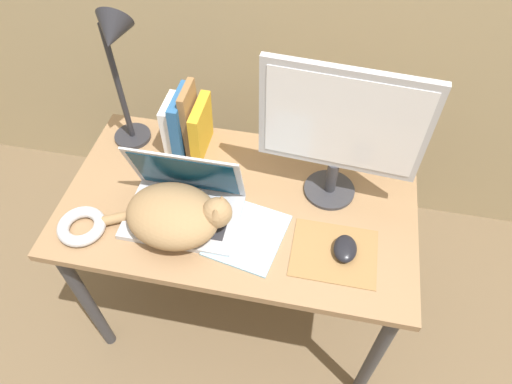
% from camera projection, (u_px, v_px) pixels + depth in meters
% --- Properties ---
extents(ground_plane, '(12.00, 12.00, 0.00)m').
position_uv_depth(ground_plane, '(227.00, 376.00, 1.84)').
color(ground_plane, brown).
extents(desk, '(1.14, 0.65, 0.73)m').
position_uv_depth(desk, '(240.00, 218.00, 1.55)').
color(desk, '#93704C').
rests_on(desk, ground_plane).
extents(laptop, '(0.35, 0.23, 0.24)m').
position_uv_depth(laptop, '(184.00, 203.00, 1.41)').
color(laptop, '#B7B7BC').
rests_on(laptop, desk).
extents(cat, '(0.41, 0.27, 0.14)m').
position_uv_depth(cat, '(176.00, 215.00, 1.35)').
color(cat, '#99754C').
rests_on(cat, desk).
extents(external_monitor, '(0.48, 0.17, 0.48)m').
position_uv_depth(external_monitor, '(341.00, 130.00, 1.29)').
color(external_monitor, '#333338').
rests_on(external_monitor, desk).
extents(mousepad, '(0.25, 0.21, 0.00)m').
position_uv_depth(mousepad, '(334.00, 253.00, 1.35)').
color(mousepad, olive).
rests_on(mousepad, desk).
extents(computer_mouse, '(0.07, 0.10, 0.03)m').
position_uv_depth(computer_mouse, '(345.00, 249.00, 1.34)').
color(computer_mouse, black).
rests_on(computer_mouse, mousepad).
extents(book_row, '(0.14, 0.17, 0.26)m').
position_uv_depth(book_row, '(187.00, 124.00, 1.55)').
color(book_row, white).
rests_on(book_row, desk).
extents(desk_lamp, '(0.17, 0.17, 0.52)m').
position_uv_depth(desk_lamp, '(116.00, 59.00, 1.37)').
color(desk_lamp, '#28282D').
rests_on(desk_lamp, desk).
extents(cable_coil, '(0.15, 0.15, 0.04)m').
position_uv_depth(cable_coil, '(82.00, 226.00, 1.39)').
color(cable_coil, silver).
rests_on(cable_coil, desk).
extents(notepad, '(0.25, 0.27, 0.01)m').
position_uv_depth(notepad, '(247.00, 235.00, 1.39)').
color(notepad, '#99C6E0').
rests_on(notepad, desk).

